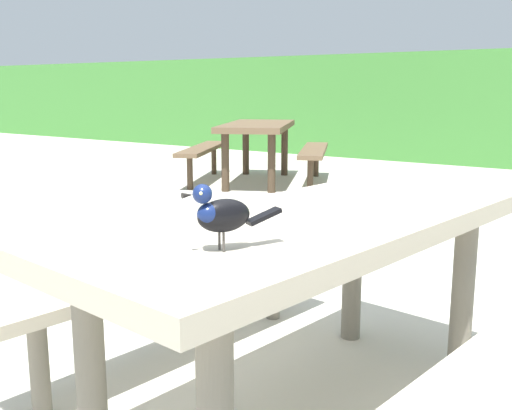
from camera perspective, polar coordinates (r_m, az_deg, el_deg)
The scene contains 3 objects.
picnic_table_foreground at distance 2.09m, azimuth 4.88°, elevation -6.00°, with size 1.89×1.91×0.74m.
bird_grackle at distance 1.59m, azimuth -3.42°, elevation -0.78°, with size 0.16×0.26×0.18m.
picnic_table_mid_left at distance 7.49m, azimuth 0.14°, elevation 6.36°, with size 2.26×2.27×0.74m.
Camera 1 is at (0.89, -1.76, 1.17)m, focal length 42.17 mm.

